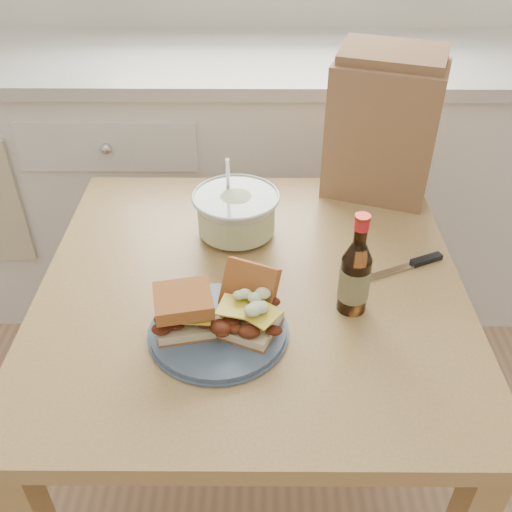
{
  "coord_description": "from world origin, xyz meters",
  "views": [
    {
      "loc": [
        -0.03,
        -0.19,
        1.53
      ],
      "look_at": [
        -0.04,
        0.74,
        0.83
      ],
      "focal_mm": 40.0,
      "sensor_mm": 36.0,
      "label": 1
    }
  ],
  "objects_px": {
    "coleslaw_bowl": "(236,215)",
    "beer_bottle": "(355,275)",
    "plate": "(218,330)",
    "paper_bag": "(382,131)",
    "dining_table": "(252,319)"
  },
  "relations": [
    {
      "from": "plate",
      "to": "paper_bag",
      "type": "height_order",
      "value": "paper_bag"
    },
    {
      "from": "plate",
      "to": "beer_bottle",
      "type": "height_order",
      "value": "beer_bottle"
    },
    {
      "from": "plate",
      "to": "beer_bottle",
      "type": "xyz_separation_m",
      "value": [
        0.26,
        0.08,
        0.08
      ]
    },
    {
      "from": "dining_table",
      "to": "plate",
      "type": "relative_size",
      "value": 3.45
    },
    {
      "from": "coleslaw_bowl",
      "to": "paper_bag",
      "type": "xyz_separation_m",
      "value": [
        0.36,
        0.21,
        0.12
      ]
    },
    {
      "from": "dining_table",
      "to": "beer_bottle",
      "type": "height_order",
      "value": "beer_bottle"
    },
    {
      "from": "coleslaw_bowl",
      "to": "beer_bottle",
      "type": "height_order",
      "value": "beer_bottle"
    },
    {
      "from": "dining_table",
      "to": "beer_bottle",
      "type": "xyz_separation_m",
      "value": [
        0.2,
        -0.08,
        0.19
      ]
    },
    {
      "from": "paper_bag",
      "to": "beer_bottle",
      "type": "bearing_deg",
      "value": -85.57
    },
    {
      "from": "dining_table",
      "to": "coleslaw_bowl",
      "type": "xyz_separation_m",
      "value": [
        -0.04,
        0.18,
        0.16
      ]
    },
    {
      "from": "dining_table",
      "to": "beer_bottle",
      "type": "bearing_deg",
      "value": -22.02
    },
    {
      "from": "plate",
      "to": "beer_bottle",
      "type": "relative_size",
      "value": 1.18
    },
    {
      "from": "paper_bag",
      "to": "dining_table",
      "type": "bearing_deg",
      "value": -110.84
    },
    {
      "from": "dining_table",
      "to": "paper_bag",
      "type": "height_order",
      "value": "paper_bag"
    },
    {
      "from": "plate",
      "to": "paper_bag",
      "type": "xyz_separation_m",
      "value": [
        0.38,
        0.55,
        0.16
      ]
    }
  ]
}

